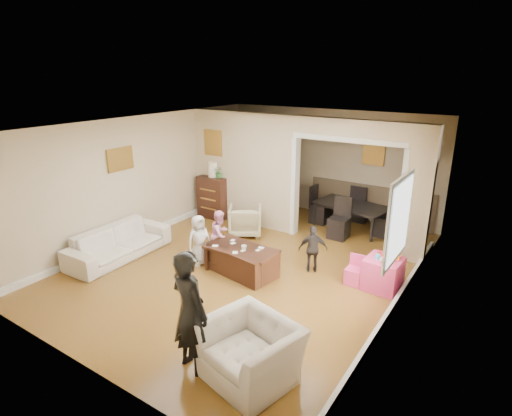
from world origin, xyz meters
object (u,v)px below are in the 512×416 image
Objects in this scene: armchair_back at (245,221)px; dresser at (214,197)px; table_lamp at (213,170)px; coffee_table at (241,260)px; child_kneel_b at (220,234)px; adult_person at (190,312)px; dining_table at (350,217)px; coffee_cup at (244,248)px; child_toddler at (313,249)px; armchair_front at (250,351)px; cyan_cup at (378,256)px; child_kneel_a at (199,240)px; sofa at (119,243)px; play_table at (383,274)px.

dresser is at bearing -53.76° from armchair_back.
table_lamp is 3.22m from coffee_table.
adult_person is at bearing -158.79° from child_kneel_b.
coffee_cup is at bearing -93.04° from dining_table.
child_kneel_b reaches higher than child_toddler.
table_lamp reaches higher than coffee_cup.
dresser is (-3.91, 4.17, 0.16)m from armchair_front.
armchair_back is 0.43× the size of dining_table.
cyan_cup is 0.08× the size of child_kneel_a.
dresser is 0.62× the size of dining_table.
sofa is 21.24× the size of coffee_cup.
play_table is at bearing 21.77° from coffee_cup.
table_lamp is 4.83m from play_table.
child_kneel_b is (0.28, -1.24, 0.16)m from armchair_back.
adult_person is (-1.35, -3.21, 0.51)m from play_table.
table_lamp is 2.47m from child_kneel_b.
table_lamp is 4.50× the size of cyan_cup.
table_lamp is at bearing 146.76° from armchair_front.
child_toddler is at bearing -74.84° from dining_table.
armchair_front is 5.72m from dresser.
adult_person reaches higher than child_toddler.
sofa is at bearing 27.08° from armchair_back.
child_kneel_b is (-3.00, -0.53, 0.21)m from play_table.
table_lamp is 0.64× the size of play_table.
coffee_cup is (2.38, -2.11, 0.01)m from dresser.
cyan_cup reaches higher than coffee_table.
table_lamp reaches higher than child_kneel_a.
cyan_cup is 1.16m from child_toddler.
coffee_table is 0.82× the size of adult_person.
dresser is 4.66m from cyan_cup.
dresser is 1.83× the size of play_table.
child_kneel_b is at bearing -48.00° from table_lamp.
dining_table is 1.71× the size of child_kneel_b.
dresser is 2.36m from child_kneel_b.
table_lamp is 2.73m from child_kneel_a.
child_toddler reaches higher than armchair_back.
sofa is 1.25× the size of dining_table.
child_kneel_b is at bearing 1.13° from child_kneel_a.
sofa is 3.67× the size of play_table.
armchair_front is at bearing -108.87° from child_kneel_a.
armchair_back is 0.73× the size of child_kneel_a.
sofa is 3.71m from adult_person.
sofa is at bearing 132.10° from child_kneel_a.
play_table is at bearing -53.17° from child_kneel_a.
armchair_back is at bearing 139.13° from armchair_front.
child_kneel_b is (-0.70, 0.30, 0.24)m from coffee_table.
armchair_front reaches higher than coffee_cup.
armchair_back is 1.71m from child_kneel_a.
dresser is 3.30m from dining_table.
table_lamp reaches higher than armchair_back.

